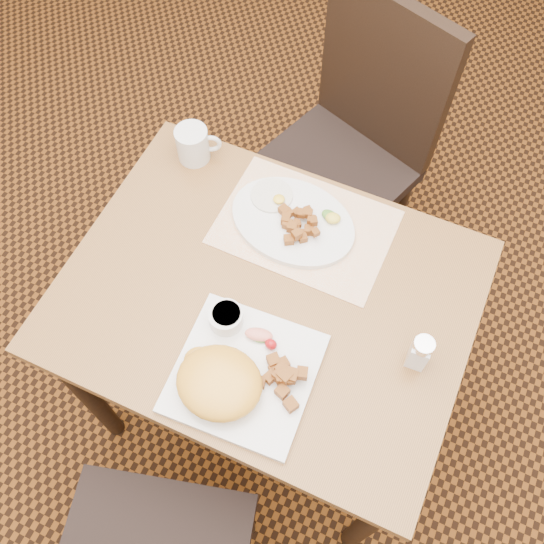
{
  "coord_description": "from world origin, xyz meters",
  "views": [
    {
      "loc": [
        0.26,
        -0.54,
        1.95
      ],
      "look_at": [
        0.0,
        0.02,
        0.82
      ],
      "focal_mm": 40.0,
      "sensor_mm": 36.0,
      "label": 1
    }
  ],
  "objects_px": {
    "table": "(267,314)",
    "chair_far": "(351,141)",
    "plate_square": "(245,373)",
    "coffee_mug": "(194,144)",
    "plate_oval": "(293,221)",
    "salt_shaker": "(420,352)"
  },
  "relations": [
    {
      "from": "table",
      "to": "chair_far",
      "type": "xyz_separation_m",
      "value": [
        -0.03,
        0.67,
        -0.1
      ]
    },
    {
      "from": "table",
      "to": "chair_far",
      "type": "relative_size",
      "value": 0.93
    },
    {
      "from": "plate_square",
      "to": "salt_shaker",
      "type": "height_order",
      "value": "salt_shaker"
    },
    {
      "from": "chair_far",
      "to": "salt_shaker",
      "type": "distance_m",
      "value": 0.82
    },
    {
      "from": "table",
      "to": "salt_shaker",
      "type": "height_order",
      "value": "salt_shaker"
    },
    {
      "from": "plate_oval",
      "to": "salt_shaker",
      "type": "xyz_separation_m",
      "value": [
        0.37,
        -0.21,
        0.04
      ]
    },
    {
      "from": "table",
      "to": "salt_shaker",
      "type": "xyz_separation_m",
      "value": [
        0.35,
        -0.02,
        0.16
      ]
    },
    {
      "from": "coffee_mug",
      "to": "plate_oval",
      "type": "bearing_deg",
      "value": -15.84
    },
    {
      "from": "table",
      "to": "plate_square",
      "type": "relative_size",
      "value": 3.21
    },
    {
      "from": "chair_far",
      "to": "salt_shaker",
      "type": "bearing_deg",
      "value": 138.53
    },
    {
      "from": "table",
      "to": "plate_oval",
      "type": "relative_size",
      "value": 2.96
    },
    {
      "from": "chair_far",
      "to": "plate_oval",
      "type": "relative_size",
      "value": 3.19
    },
    {
      "from": "table",
      "to": "plate_oval",
      "type": "xyz_separation_m",
      "value": [
        -0.02,
        0.19,
        0.12
      ]
    },
    {
      "from": "salt_shaker",
      "to": "plate_square",
      "type": "bearing_deg",
      "value": -151.05
    },
    {
      "from": "plate_oval",
      "to": "table",
      "type": "bearing_deg",
      "value": -84.14
    },
    {
      "from": "salt_shaker",
      "to": "coffee_mug",
      "type": "xyz_separation_m",
      "value": [
        -0.67,
        0.3,
        -0.01
      ]
    },
    {
      "from": "plate_oval",
      "to": "salt_shaker",
      "type": "relative_size",
      "value": 3.05
    },
    {
      "from": "coffee_mug",
      "to": "salt_shaker",
      "type": "bearing_deg",
      "value": -23.73
    },
    {
      "from": "coffee_mug",
      "to": "chair_far",
      "type": "bearing_deg",
      "value": 52.63
    },
    {
      "from": "plate_square",
      "to": "coffee_mug",
      "type": "bearing_deg",
      "value": 127.63
    },
    {
      "from": "coffee_mug",
      "to": "table",
      "type": "bearing_deg",
      "value": -40.66
    },
    {
      "from": "table",
      "to": "plate_oval",
      "type": "height_order",
      "value": "plate_oval"
    }
  ]
}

